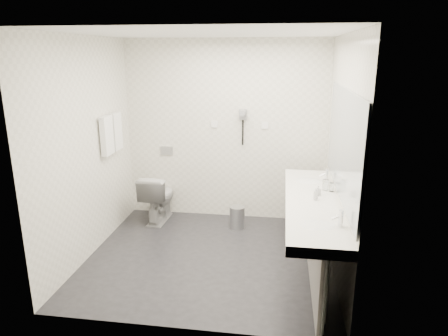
# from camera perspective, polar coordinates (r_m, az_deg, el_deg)

# --- Properties ---
(floor) EXTENTS (2.80, 2.80, 0.00)m
(floor) POSITION_cam_1_polar(r_m,az_deg,el_deg) (4.89, -2.04, -12.33)
(floor) COLOR #232327
(floor) RESTS_ON ground
(ceiling) EXTENTS (2.80, 2.80, 0.00)m
(ceiling) POSITION_cam_1_polar(r_m,az_deg,el_deg) (4.31, -2.38, 18.38)
(ceiling) COLOR white
(ceiling) RESTS_ON wall_back
(wall_back) EXTENTS (2.80, 0.00, 2.80)m
(wall_back) POSITION_cam_1_polar(r_m,az_deg,el_deg) (5.69, 0.17, 5.14)
(wall_back) COLOR white
(wall_back) RESTS_ON floor
(wall_front) EXTENTS (2.80, 0.00, 2.80)m
(wall_front) POSITION_cam_1_polar(r_m,az_deg,el_deg) (3.22, -6.38, -3.47)
(wall_front) COLOR white
(wall_front) RESTS_ON floor
(wall_left) EXTENTS (0.00, 2.60, 2.60)m
(wall_left) POSITION_cam_1_polar(r_m,az_deg,el_deg) (4.88, -18.59, 2.50)
(wall_left) COLOR white
(wall_left) RESTS_ON floor
(wall_right) EXTENTS (0.00, 2.60, 2.60)m
(wall_right) POSITION_cam_1_polar(r_m,az_deg,el_deg) (4.41, 16.00, 1.33)
(wall_right) COLOR white
(wall_right) RESTS_ON floor
(vanity_counter) EXTENTS (0.55, 2.20, 0.10)m
(vanity_counter) POSITION_cam_1_polar(r_m,az_deg,el_deg) (4.32, 12.26, -4.96)
(vanity_counter) COLOR white
(vanity_counter) RESTS_ON floor
(vanity_panel) EXTENTS (0.03, 2.15, 0.75)m
(vanity_panel) POSITION_cam_1_polar(r_m,az_deg,el_deg) (4.49, 12.26, -10.04)
(vanity_panel) COLOR gray
(vanity_panel) RESTS_ON floor
(vanity_post_near) EXTENTS (0.06, 0.06, 0.75)m
(vanity_post_near) POSITION_cam_1_polar(r_m,az_deg,el_deg) (3.59, 13.83, -17.28)
(vanity_post_near) COLOR silver
(vanity_post_near) RESTS_ON floor
(vanity_post_far) EXTENTS (0.06, 0.06, 0.75)m
(vanity_post_far) POSITION_cam_1_polar(r_m,az_deg,el_deg) (5.45, 11.90, -5.30)
(vanity_post_far) COLOR silver
(vanity_post_far) RESTS_ON floor
(mirror) EXTENTS (0.02, 2.20, 1.05)m
(mirror) POSITION_cam_1_polar(r_m,az_deg,el_deg) (4.17, 16.35, 3.32)
(mirror) COLOR #B2BCC6
(mirror) RESTS_ON wall_right
(basin_near) EXTENTS (0.40, 0.31, 0.05)m
(basin_near) POSITION_cam_1_polar(r_m,az_deg,el_deg) (3.71, 12.91, -8.00)
(basin_near) COLOR white
(basin_near) RESTS_ON vanity_counter
(basin_far) EXTENTS (0.40, 0.31, 0.05)m
(basin_far) POSITION_cam_1_polar(r_m,az_deg,el_deg) (4.93, 11.82, -1.91)
(basin_far) COLOR white
(basin_far) RESTS_ON vanity_counter
(faucet_near) EXTENTS (0.04, 0.04, 0.15)m
(faucet_near) POSITION_cam_1_polar(r_m,az_deg,el_deg) (3.70, 16.03, -6.79)
(faucet_near) COLOR silver
(faucet_near) RESTS_ON vanity_counter
(faucet_far) EXTENTS (0.04, 0.04, 0.15)m
(faucet_far) POSITION_cam_1_polar(r_m,az_deg,el_deg) (4.92, 14.14, -0.99)
(faucet_far) COLOR silver
(faucet_far) RESTS_ON vanity_counter
(soap_bottle_a) EXTENTS (0.06, 0.06, 0.10)m
(soap_bottle_a) POSITION_cam_1_polar(r_m,az_deg,el_deg) (4.43, 13.03, -3.08)
(soap_bottle_a) COLOR beige
(soap_bottle_a) RESTS_ON vanity_counter
(soap_bottle_c) EXTENTS (0.05, 0.05, 0.13)m
(soap_bottle_c) POSITION_cam_1_polar(r_m,az_deg,el_deg) (4.28, 12.73, -3.53)
(soap_bottle_c) COLOR beige
(soap_bottle_c) RESTS_ON vanity_counter
(glass_left) EXTENTS (0.07, 0.07, 0.10)m
(glass_left) POSITION_cam_1_polar(r_m,az_deg,el_deg) (4.59, 14.84, -2.61)
(glass_left) COLOR silver
(glass_left) RESTS_ON vanity_counter
(glass_right) EXTENTS (0.08, 0.08, 0.12)m
(glass_right) POSITION_cam_1_polar(r_m,az_deg,el_deg) (4.61, 14.04, -2.31)
(glass_right) COLOR silver
(glass_right) RESTS_ON vanity_counter
(toilet) EXTENTS (0.42, 0.70, 0.69)m
(toilet) POSITION_cam_1_polar(r_m,az_deg,el_deg) (5.83, -9.19, -4.07)
(toilet) COLOR white
(toilet) RESTS_ON floor
(flush_plate) EXTENTS (0.18, 0.02, 0.12)m
(flush_plate) POSITION_cam_1_polar(r_m,az_deg,el_deg) (5.92, -8.03, 2.43)
(flush_plate) COLOR #B2B5BA
(flush_plate) RESTS_ON wall_back
(pedal_bin) EXTENTS (0.22, 0.22, 0.29)m
(pedal_bin) POSITION_cam_1_polar(r_m,az_deg,el_deg) (5.58, 1.86, -6.97)
(pedal_bin) COLOR #B2B5BA
(pedal_bin) RESTS_ON floor
(bin_lid) EXTENTS (0.21, 0.21, 0.02)m
(bin_lid) POSITION_cam_1_polar(r_m,az_deg,el_deg) (5.52, 1.87, -5.51)
(bin_lid) COLOR #B2B5BA
(bin_lid) RESTS_ON pedal_bin
(towel_rail) EXTENTS (0.02, 0.62, 0.02)m
(towel_rail) POSITION_cam_1_polar(r_m,az_deg,el_deg) (5.30, -15.75, 7.03)
(towel_rail) COLOR silver
(towel_rail) RESTS_ON wall_left
(towel_near) EXTENTS (0.07, 0.24, 0.48)m
(towel_near) POSITION_cam_1_polar(r_m,az_deg,el_deg) (5.20, -16.08, 4.39)
(towel_near) COLOR white
(towel_near) RESTS_ON towel_rail
(towel_far) EXTENTS (0.07, 0.24, 0.48)m
(towel_far) POSITION_cam_1_polar(r_m,az_deg,el_deg) (5.46, -14.89, 4.99)
(towel_far) COLOR white
(towel_far) RESTS_ON towel_rail
(dryer_cradle) EXTENTS (0.10, 0.04, 0.14)m
(dryer_cradle) POSITION_cam_1_polar(r_m,az_deg,el_deg) (5.59, 2.69, 7.53)
(dryer_cradle) COLOR gray
(dryer_cradle) RESTS_ON wall_back
(dryer_barrel) EXTENTS (0.08, 0.14, 0.08)m
(dryer_barrel) POSITION_cam_1_polar(r_m,az_deg,el_deg) (5.52, 2.62, 7.73)
(dryer_barrel) COLOR gray
(dryer_barrel) RESTS_ON dryer_cradle
(dryer_cord) EXTENTS (0.02, 0.02, 0.35)m
(dryer_cord) POSITION_cam_1_polar(r_m,az_deg,el_deg) (5.62, 2.64, 4.98)
(dryer_cord) COLOR black
(dryer_cord) RESTS_ON dryer_cradle
(switch_plate_a) EXTENTS (0.09, 0.02, 0.09)m
(switch_plate_a) POSITION_cam_1_polar(r_m,az_deg,el_deg) (5.69, -1.35, 6.15)
(switch_plate_a) COLOR white
(switch_plate_a) RESTS_ON wall_back
(switch_plate_b) EXTENTS (0.09, 0.02, 0.09)m
(switch_plate_b) POSITION_cam_1_polar(r_m,az_deg,el_deg) (5.61, 5.75, 5.94)
(switch_plate_b) COLOR white
(switch_plate_b) RESTS_ON wall_back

